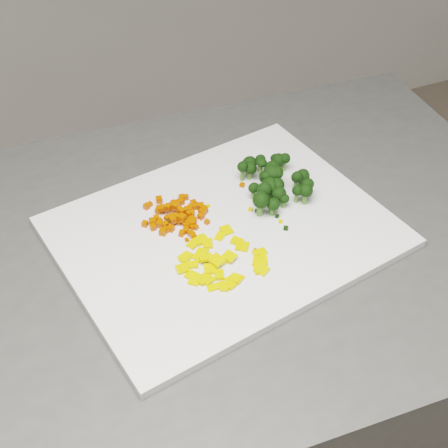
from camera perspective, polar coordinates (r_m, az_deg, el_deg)
name	(u,v)px	position (r m, az deg, el deg)	size (l,w,h in m)	color
counter_block	(225,394)	(1.33, 0.07, -15.30)	(1.04, 0.73, 0.90)	#474745
cutting_board	(224,232)	(0.98, 0.00, -0.72)	(0.49, 0.38, 0.01)	white
carrot_pile	(174,213)	(0.98, -4.60, 1.04)	(0.11, 0.11, 0.03)	#C73902
pepper_pile	(223,255)	(0.92, -0.13, -2.88)	(0.13, 0.13, 0.02)	yellow
broccoli_pile	(270,176)	(1.03, 4.21, 4.43)	(0.13, 0.13, 0.06)	black
carrot_cube_0	(182,211)	(0.99, -3.82, 1.15)	(0.01, 0.01, 0.01)	#C73902
carrot_cube_1	(194,203)	(1.01, -2.80, 1.92)	(0.01, 0.01, 0.01)	#C73902
carrot_cube_2	(186,231)	(0.96, -3.49, -0.62)	(0.01, 0.01, 0.01)	#C73902
carrot_cube_3	(191,207)	(1.00, -3.08, 1.54)	(0.01, 0.01, 0.01)	#C73902
carrot_cube_4	(190,217)	(0.99, -3.10, 0.62)	(0.01, 0.01, 0.01)	#C73902
carrot_cube_5	(176,217)	(0.98, -4.37, 0.65)	(0.01, 0.01, 0.01)	#C73902
carrot_cube_6	(186,225)	(0.97, -3.47, -0.11)	(0.01, 0.01, 0.01)	#C73902
carrot_cube_7	(160,224)	(0.98, -5.90, -0.03)	(0.01, 0.01, 0.01)	#C73902
carrot_cube_8	(171,228)	(0.97, -4.88, -0.41)	(0.01, 0.01, 0.01)	#C73902
carrot_cube_9	(172,217)	(0.98, -4.76, 0.66)	(0.01, 0.01, 0.01)	#C73902
carrot_cube_10	(158,211)	(1.00, -6.02, 1.23)	(0.01, 0.01, 0.01)	#C73902
carrot_cube_11	(190,210)	(1.00, -3.14, 1.31)	(0.01, 0.01, 0.01)	#C73902
carrot_cube_12	(201,206)	(1.00, -2.15, 1.62)	(0.01, 0.01, 0.01)	#C73902
carrot_cube_13	(157,218)	(0.99, -6.18, 0.53)	(0.01, 0.01, 0.01)	#C73902
carrot_cube_14	(150,204)	(1.02, -6.79, 1.82)	(0.01, 0.01, 0.01)	#C73902
carrot_cube_15	(196,227)	(0.97, -2.58, -0.29)	(0.01, 0.01, 0.01)	#C73902
carrot_cube_16	(179,218)	(0.99, -4.13, 0.59)	(0.01, 0.01, 0.01)	#C73902
carrot_cube_17	(207,222)	(0.98, -1.57, 0.19)	(0.01, 0.01, 0.01)	#C73902
carrot_cube_18	(182,232)	(0.96, -3.84, -0.76)	(0.01, 0.01, 0.01)	#C73902
carrot_cube_19	(189,214)	(0.98, -3.24, 0.95)	(0.01, 0.01, 0.01)	#C73902
carrot_cube_20	(179,222)	(0.98, -4.14, 0.23)	(0.01, 0.01, 0.01)	#C73902
carrot_cube_21	(193,227)	(0.97, -2.89, -0.30)	(0.01, 0.01, 0.01)	#C73902
carrot_cube_22	(177,203)	(1.01, -4.35, 1.97)	(0.01, 0.01, 0.01)	#C73902
carrot_cube_23	(181,202)	(1.01, -3.97, 2.05)	(0.01, 0.01, 0.01)	#C73902
carrot_cube_24	(165,225)	(0.98, -5.45, -0.07)	(0.01, 0.01, 0.01)	#C73902
carrot_cube_25	(168,207)	(0.99, -5.15, 1.53)	(0.01, 0.01, 0.01)	#C73902
carrot_cube_26	(145,224)	(0.98, -7.23, 0.02)	(0.01, 0.01, 0.01)	#C73902
carrot_cube_27	(186,197)	(1.02, -3.48, 2.47)	(0.01, 0.01, 0.01)	#C73902
carrot_cube_28	(146,206)	(1.01, -7.11, 1.61)	(0.01, 0.01, 0.01)	#C73902
carrot_cube_29	(173,202)	(1.02, -4.66, 1.99)	(0.01, 0.01, 0.01)	#C73902
carrot_cube_30	(193,236)	(0.95, -2.84, -1.09)	(0.01, 0.01, 0.01)	#C73902
carrot_cube_31	(181,234)	(0.96, -3.93, -0.92)	(0.01, 0.01, 0.01)	#C73902
carrot_cube_32	(204,209)	(1.00, -1.86, 1.34)	(0.01, 0.01, 0.01)	#C73902
carrot_cube_33	(191,212)	(1.00, -3.01, 1.07)	(0.01, 0.01, 0.01)	#C73902
carrot_cube_34	(162,209)	(0.99, -5.73, 1.37)	(0.01, 0.01, 0.01)	#C73902
carrot_cube_35	(153,228)	(0.97, -6.51, -0.32)	(0.01, 0.01, 0.01)	#C73902
carrot_cube_36	(194,220)	(0.98, -2.76, 0.33)	(0.01, 0.01, 0.01)	#C73902
carrot_cube_37	(174,220)	(0.97, -4.63, 0.35)	(0.01, 0.01, 0.01)	#C73902
carrot_cube_38	(171,220)	(0.99, -4.88, 0.39)	(0.01, 0.01, 0.01)	#C73902
carrot_cube_39	(200,207)	(1.00, -2.21, 1.57)	(0.01, 0.01, 0.01)	#C73902
carrot_cube_40	(168,230)	(0.97, -5.16, -0.51)	(0.01, 0.01, 0.01)	#C73902
carrot_cube_41	(166,229)	(0.97, -5.29, -0.49)	(0.01, 0.01, 0.01)	#C73902
carrot_cube_42	(195,207)	(1.00, -2.66, 1.60)	(0.01, 0.01, 0.01)	#C73902
carrot_cube_43	(172,206)	(1.01, -4.81, 1.63)	(0.01, 0.01, 0.01)	#C73902
carrot_cube_44	(153,226)	(0.98, -6.48, -0.18)	(0.01, 0.01, 0.01)	#C73902
carrot_cube_45	(163,232)	(0.96, -5.60, -0.71)	(0.01, 0.01, 0.01)	#C73902
carrot_cube_46	(192,214)	(0.99, -2.93, 0.89)	(0.01, 0.01, 0.01)	#C73902
carrot_cube_47	(187,210)	(1.00, -3.44, 1.30)	(0.01, 0.01, 0.01)	#C73902
carrot_cube_48	(191,221)	(0.98, -3.08, 0.30)	(0.01, 0.01, 0.01)	#C73902
carrot_cube_49	(201,216)	(0.99, -2.12, 0.70)	(0.01, 0.01, 0.01)	#C73902
carrot_cube_50	(192,223)	(0.97, -2.95, 0.05)	(0.01, 0.01, 0.01)	#C73902
carrot_cube_51	(167,218)	(0.99, -5.20, 0.53)	(0.01, 0.01, 0.01)	#C73902
carrot_cube_52	(181,211)	(0.98, -3.95, 1.17)	(0.01, 0.01, 0.01)	#C73902
carrot_cube_53	(165,225)	(0.98, -5.41, -0.08)	(0.01, 0.01, 0.01)	#C73902
carrot_cube_54	(191,234)	(0.96, -3.05, -0.88)	(0.01, 0.01, 0.01)	#C73902
carrot_cube_55	(202,212)	(0.99, -1.99, 1.09)	(0.01, 0.01, 0.01)	#C73902
carrot_cube_56	(177,205)	(1.01, -4.37, 1.77)	(0.01, 0.01, 0.01)	#C73902
carrot_cube_57	(160,221)	(0.99, -5.88, 0.31)	(0.01, 0.01, 0.01)	#C73902
carrot_cube_58	(182,218)	(0.97, -3.85, 0.55)	(0.01, 0.01, 0.01)	#C73902
carrot_cube_59	(173,220)	(0.97, -4.71, 0.37)	(0.01, 0.01, 0.01)	#C73902
carrot_cube_60	(188,212)	(1.00, -3.31, 1.12)	(0.01, 0.01, 0.01)	#C73902
carrot_cube_61	(180,209)	(0.99, -4.09, 1.37)	(0.01, 0.01, 0.01)	#C73902
carrot_cube_62	(186,228)	(0.97, -3.46, -0.35)	(0.01, 0.01, 0.01)	#C73902
carrot_cube_63	(160,209)	(1.00, -5.85, 1.38)	(0.01, 0.01, 0.01)	#C73902
carrot_cube_64	(153,222)	(0.98, -6.54, 0.20)	(0.01, 0.01, 0.01)	#C73902
carrot_cube_65	(200,215)	(0.99, -2.17, 0.79)	(0.01, 0.01, 0.01)	#C73902
carrot_cube_66	(159,200)	(1.02, -5.96, 2.22)	(0.01, 0.01, 0.01)	#C73902
carrot_cube_67	(168,207)	(0.99, -5.16, 1.52)	(0.01, 0.01, 0.01)	#C73902
carrot_cube_68	(176,207)	(1.00, -4.44, 1.61)	(0.01, 0.01, 0.01)	#C73902
carrot_cube_69	(186,222)	(0.98, -3.48, 0.19)	(0.01, 0.01, 0.01)	#C73902
carrot_cube_70	(182,198)	(1.02, -3.88, 2.40)	(0.01, 0.01, 0.01)	#C73902
carrot_cube_71	(163,208)	(0.99, -5.59, 1.51)	(0.01, 0.01, 0.01)	#C73902
carrot_cube_72	(179,217)	(0.99, -4.12, 0.67)	(0.01, 0.01, 0.01)	#C73902
carrot_cube_73	(161,224)	(0.98, -5.74, 0.00)	(0.01, 0.01, 0.01)	#C73902
pepper_chunk_0	(192,275)	(0.90, -2.97, -4.71)	(0.02, 0.02, 0.00)	yellow
pepper_chunk_1	(203,279)	(0.89, -1.97, -5.08)	(0.02, 0.02, 0.00)	yellow
pepper_chunk_2	(210,269)	(0.91, -1.30, -4.14)	(0.02, 0.02, 0.00)	yellow
pepper_chunk_3	(195,280)	(0.89, -2.68, -5.10)	(0.02, 0.02, 0.00)	yellow
pepper_chunk_4	(262,270)	(0.91, 3.45, -4.19)	(0.02, 0.02, 0.01)	yellow
pepper_chunk_5	(242,246)	(0.94, 1.67, -2.04)	(0.02, 0.02, 0.00)	yellow
pepper_chunk_6	(261,265)	(0.91, 3.41, -3.74)	(0.02, 0.01, 0.01)	yellow
pepper_chunk_7	(202,239)	(0.95, -2.06, -1.43)	(0.02, 0.02, 0.00)	yellow
pepper_chunk_8	(208,244)	(0.94, -1.50, -1.80)	(0.01, 0.02, 0.01)	yellow
pepper_chunk_9	(258,261)	(0.92, 3.09, -3.41)	(0.01, 0.02, 0.01)	yellow
pepper_chunk_10	(220,236)	(0.96, -0.38, -1.14)	(0.02, 0.01, 0.00)	yellow
pepper_chunk_11	(185,257)	(0.93, -3.57, -3.04)	(0.02, 0.01, 0.00)	yellow
pepper_chunk_12	(230,256)	(0.92, 0.51, -2.96)	(0.02, 0.02, 0.00)	yellow
pepper_chunk_13	(238,279)	(0.89, 1.27, -5.03)	(0.01, 0.02, 0.00)	yellow
pepper_chunk_14	(261,270)	(0.91, 3.43, -4.20)	(0.01, 0.01, 0.00)	yellow
pepper_chunk_15	(199,258)	(0.92, -2.26, -3.08)	(0.02, 0.01, 0.00)	yellow
pepper_chunk_16	(235,278)	(0.89, 1.01, -5.00)	(0.02, 0.02, 0.01)	yellow
pepper_chunk_17	(229,285)	(0.89, 0.50, -5.58)	(0.02, 0.01, 0.00)	yellow
pepper_chunk_18	(187,258)	(0.92, -3.44, -3.13)	(0.02, 0.01, 0.00)	yellow
pepper_chunk_19	(185,257)	(0.93, -3.60, -3.00)	(0.01, 0.02, 0.00)	yellow
pepper_chunk_20	(232,280)	(0.89, 0.75, -5.16)	(0.02, 0.02, 0.00)	yellow
pepper_chunk_21	(260,269)	(0.91, 3.27, -4.16)	(0.02, 0.02, 0.00)	yellow
pepper_chunk_22	(215,287)	(0.88, -0.87, -5.80)	(0.02, 0.01, 0.00)	yellow
pepper_chunk_23	(202,252)	(0.93, -2.00, -2.56)	(0.02, 0.01, 0.00)	yellow
pepper_chunk_24	(206,258)	(0.92, -1.65, -3.09)	(0.02, 0.01, 0.00)	yellow
pepper_chunk_25	(260,252)	(0.93, 3.27, -2.61)	(0.02, 0.01, 0.01)	yellow
pepper_chunk_26	(192,265)	(0.91, -2.91, -3.76)	(0.02, 0.01, 0.00)	yellow
pepper_chunk_27	(217,260)	(0.91, -0.66, -3.33)	(0.02, 0.02, 0.01)	yellow
pepper_chunk_28	(193,244)	(0.95, -2.83, -1.82)	(0.02, 0.02, 0.00)	yellow
pepper_chunk_29	(227,230)	(0.97, 0.24, -0.57)	(0.02, 0.02, 0.00)	yellow
pepper_chunk_30	(262,258)	(0.92, 3.51, -3.15)	(0.02, 0.01, 0.00)	yellow
pepper_chunk_31	(225,286)	(0.88, 0.05, -5.72)	(0.02, 0.01, 0.01)	yellow
pepper_chunk_32	(182,269)	(0.91, -3.85, -4.12)	(0.02, 0.02, 0.00)	yellow
pepper_chunk_33	(208,280)	(0.89, -1.49, -5.12)	(0.02, 0.02, 0.00)	yellow
pepper_chunk_34	(224,260)	(0.92, 0.00, -3.29)	(0.02, 0.01, 0.00)	yellow
pepper_chunk_35	(219,275)	(0.90, -0.46, -4.65)	(0.01, 0.02, 0.00)	yellow
pepper_chunk_36	(237,241)	(0.95, 1.21, -1.58)	(0.02, 0.01, 0.01)	yellow
broccoli_floret_0	(261,167)	(1.04, 3.40, 5.23)	(0.02, 0.02, 0.03)	black
broccoli_floret_1	(297,195)	(1.02, 6.65, 2.68)	(0.02, 0.02, 0.03)	black
broccoli_floret_2	(271,175)	(1.03, 4.33, 4.45)	(0.04, 0.04, 0.04)	black
broccoli_floret_3	(305,195)	(1.01, 7.43, 2.67)	(0.03, 0.03, 0.04)	black
broccoli_floret_4	(250,171)	(1.06, 2.36, 4.86)	(0.03, 0.03, 0.03)	black
broccoli_floret_5	(276,188)	(1.02, 4.74, 3.28)	(0.04, 0.04, 0.04)	black
broccoli_floret_6	(273,181)	(1.04, 4.51, 3.90)	(0.02, 0.02, 0.03)	black
broccoli_floret_7	(277,163)	(1.08, 4.91, 5.59)	(0.03, 0.03, 0.03)	black
broccoli_floret_8	(242,172)	(1.05, 1.68, 4.81)	(0.03, 0.03, 0.04)	black
broccoli_floret_9	(307,189)	(1.02, 7.56, 3.20)	(0.03, 0.03, 0.04)	black
broccoli_floret_10	(265,180)	(1.02, 3.81, 4.03)	(0.02, 0.02, 0.03)	black
broccoli_floret_11	(278,197)	(1.01, 4.97, 2.50)	(0.03, 0.03, 0.03)	black
broccoli_floret_12	(276,175)	(1.03, 4.73, 4.48)	(0.03, 0.03, 0.03)	black
broccoli_floret_13	(260,164)	(1.07, 3.30, 5.54)	(0.02, 0.02, 0.03)	black
broccoli_floret_14	(275,161)	(1.09, 4.69, 5.73)	(0.02, 0.02, 0.03)	black
broccoli_floret_15	(271,172)	(1.04, 4.35, 4.80)	(0.04, 0.04, 0.03)	black
broccoli_floret_16	(253,191)	(1.02, 2.69, 3.00)	(0.03, 0.03, 0.03)	black
broccoli_floret_17	(269,189)	(1.02, 4.12, 3.19)	(0.04, 0.04, 0.04)	black
broccoli_floret_18	(275,192)	(1.02, 4.71, 2.90)	(0.03, 0.03, 0.03)	black
broccoli_floret_19	(260,205)	(0.98, 3.31, 1.76)	(0.04, 0.04, 0.04)	black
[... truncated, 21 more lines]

